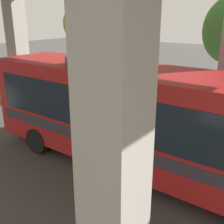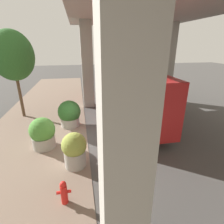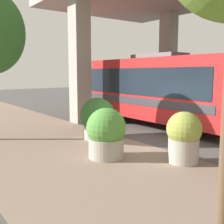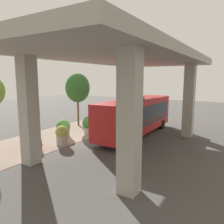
{
  "view_description": "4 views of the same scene",
  "coord_description": "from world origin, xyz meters",
  "px_view_note": "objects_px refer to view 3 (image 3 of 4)",
  "views": [
    {
      "loc": [
        10.63,
        8.28,
        5.06
      ],
      "look_at": [
        1.55,
        1.58,
        1.13
      ],
      "focal_mm": 45.0,
      "sensor_mm": 36.0,
      "label": 1
    },
    {
      "loc": [
        -0.23,
        -8.66,
        5.0
      ],
      "look_at": [
        1.76,
        1.89,
        0.86
      ],
      "focal_mm": 28.0,
      "sensor_mm": 36.0,
      "label": 2
    },
    {
      "loc": [
        -7.34,
        -7.49,
        2.75
      ],
      "look_at": [
        0.3,
        2.8,
        0.95
      ],
      "focal_mm": 45.0,
      "sensor_mm": 36.0,
      "label": 3
    },
    {
      "loc": [
        11.91,
        -14.72,
        5.4
      ],
      "look_at": [
        1.99,
        1.45,
        2.46
      ],
      "focal_mm": 35.0,
      "sensor_mm": 36.0,
      "label": 4
    }
  ],
  "objects_px": {
    "planter_front": "(184,137)",
    "planter_middle": "(106,134)",
    "planter_back": "(98,119)",
    "bus": "(143,86)"
  },
  "relations": [
    {
      "from": "planter_middle",
      "to": "planter_back",
      "type": "height_order",
      "value": "planter_back"
    },
    {
      "from": "bus",
      "to": "planter_back",
      "type": "bearing_deg",
      "value": -156.96
    },
    {
      "from": "bus",
      "to": "planter_middle",
      "type": "distance_m",
      "value": 6.94
    },
    {
      "from": "planter_front",
      "to": "planter_middle",
      "type": "relative_size",
      "value": 0.97
    },
    {
      "from": "bus",
      "to": "planter_back",
      "type": "distance_m",
      "value": 4.7
    },
    {
      "from": "planter_front",
      "to": "planter_middle",
      "type": "distance_m",
      "value": 2.42
    },
    {
      "from": "planter_front",
      "to": "planter_middle",
      "type": "height_order",
      "value": "planter_middle"
    },
    {
      "from": "bus",
      "to": "planter_middle",
      "type": "xyz_separation_m",
      "value": [
        -5.43,
        -4.15,
        -1.19
      ]
    },
    {
      "from": "bus",
      "to": "planter_front",
      "type": "height_order",
      "value": "bus"
    },
    {
      "from": "planter_middle",
      "to": "planter_back",
      "type": "bearing_deg",
      "value": 62.31
    }
  ]
}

